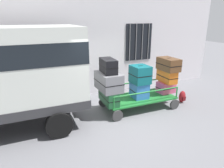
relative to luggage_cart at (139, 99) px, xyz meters
name	(u,v)px	position (x,y,z in m)	size (l,w,h in m)	color
ground_plane	(112,117)	(-1.13, -0.27, -0.34)	(40.00, 40.00, 0.00)	slate
building_wall	(87,31)	(-1.13, 2.11, 2.16)	(12.00, 0.38, 5.00)	silver
luggage_cart	(139,99)	(0.00, 0.00, 0.00)	(2.49, 1.22, 0.40)	#1E722D
cart_railing	(139,88)	(0.00, 0.00, 0.38)	(2.38, 1.09, 0.38)	#1E722D
suitcase_left_bottom	(109,96)	(-1.13, -0.03, 0.27)	(0.41, 1.02, 0.44)	#194C28
suitcase_left_middle	(108,81)	(-1.13, -0.02, 0.77)	(0.62, 1.01, 0.56)	slate
suitcase_left_top	(108,66)	(-1.13, -0.01, 1.26)	(0.43, 0.79, 0.43)	black
suitcase_midleft_bottom	(139,90)	(0.00, -0.01, 0.32)	(0.52, 0.61, 0.52)	#3372C6
suitcase_midleft_middle	(140,74)	(0.00, -0.02, 0.87)	(0.56, 0.63, 0.59)	#0F5960
suitcase_center_bottom	(166,87)	(1.13, 0.02, 0.26)	(0.64, 0.48, 0.40)	#CC4C72
suitcase_center_middle	(167,76)	(1.13, 0.02, 0.68)	(0.41, 0.82, 0.43)	orange
suitcase_center_top	(168,64)	(1.13, -0.01, 1.11)	(0.49, 0.83, 0.43)	brown
backpack	(182,97)	(1.72, -0.22, -0.12)	(0.27, 0.22, 0.44)	maroon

